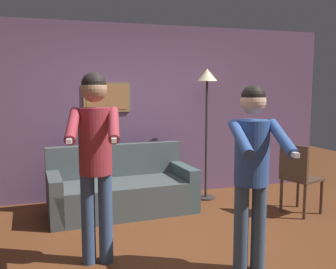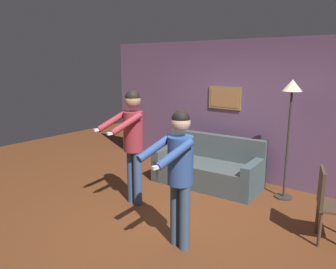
{
  "view_description": "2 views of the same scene",
  "coord_description": "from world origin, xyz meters",
  "px_view_note": "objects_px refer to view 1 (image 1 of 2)",
  "views": [
    {
      "loc": [
        -1.08,
        -3.34,
        1.63
      ],
      "look_at": [
        -0.1,
        -0.04,
        1.22
      ],
      "focal_mm": 40.0,
      "sensor_mm": 36.0,
      "label": 1
    },
    {
      "loc": [
        2.66,
        -3.4,
        2.2
      ],
      "look_at": [
        0.05,
        -0.08,
        1.26
      ],
      "focal_mm": 35.0,
      "sensor_mm": 36.0,
      "label": 2
    }
  ],
  "objects_px": {
    "couch": "(122,191)",
    "torchiere_lamp": "(207,94)",
    "person_standing_left": "(95,149)",
    "dining_chair_distant": "(298,175)",
    "person_standing_right": "(252,161)"
  },
  "relations": [
    {
      "from": "couch",
      "to": "dining_chair_distant",
      "type": "xyz_separation_m",
      "value": [
        2.19,
        -0.77,
        0.25
      ]
    },
    {
      "from": "person_standing_left",
      "to": "person_standing_right",
      "type": "distance_m",
      "value": 1.41
    },
    {
      "from": "couch",
      "to": "dining_chair_distant",
      "type": "bearing_deg",
      "value": -19.42
    },
    {
      "from": "couch",
      "to": "torchiere_lamp",
      "type": "distance_m",
      "value": 1.86
    },
    {
      "from": "dining_chair_distant",
      "to": "torchiere_lamp",
      "type": "bearing_deg",
      "value": 130.87
    },
    {
      "from": "torchiere_lamp",
      "to": "dining_chair_distant",
      "type": "bearing_deg",
      "value": -49.13
    },
    {
      "from": "torchiere_lamp",
      "to": "person_standing_right",
      "type": "xyz_separation_m",
      "value": [
        -0.5,
        -2.25,
        -0.56
      ]
    },
    {
      "from": "person_standing_left",
      "to": "dining_chair_distant",
      "type": "bearing_deg",
      "value": 14.29
    },
    {
      "from": "torchiere_lamp",
      "to": "person_standing_left",
      "type": "xyz_separation_m",
      "value": [
        -1.79,
        -1.69,
        -0.48
      ]
    },
    {
      "from": "person_standing_left",
      "to": "dining_chair_distant",
      "type": "xyz_separation_m",
      "value": [
        2.66,
        0.68,
        -0.57
      ]
    },
    {
      "from": "person_standing_left",
      "to": "dining_chair_distant",
      "type": "distance_m",
      "value": 2.81
    },
    {
      "from": "couch",
      "to": "dining_chair_distant",
      "type": "relative_size",
      "value": 2.1
    },
    {
      "from": "couch",
      "to": "dining_chair_distant",
      "type": "height_order",
      "value": "dining_chair_distant"
    },
    {
      "from": "torchiere_lamp",
      "to": "couch",
      "type": "bearing_deg",
      "value": -169.66
    },
    {
      "from": "torchiere_lamp",
      "to": "dining_chair_distant",
      "type": "distance_m",
      "value": 1.7
    }
  ]
}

